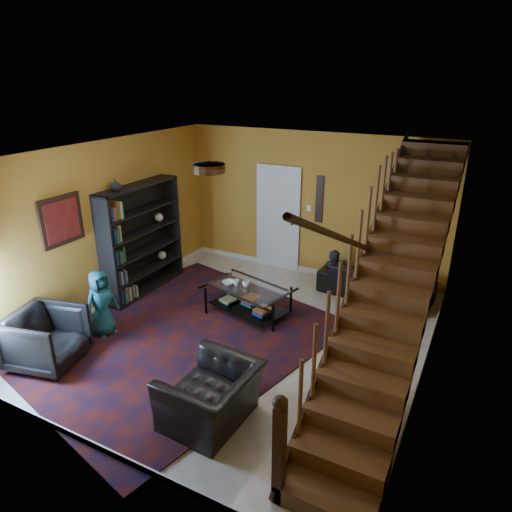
{
  "coord_description": "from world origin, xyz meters",
  "views": [
    {
      "loc": [
        2.97,
        -5.3,
        3.78
      ],
      "look_at": [
        0.01,
        0.4,
        1.2
      ],
      "focal_mm": 32.0,
      "sensor_mm": 36.0,
      "label": 1
    }
  ],
  "objects": [
    {
      "name": "floor",
      "position": [
        0.0,
        0.0,
        0.0
      ],
      "size": [
        5.5,
        5.5,
        0.0
      ],
      "primitive_type": "plane",
      "color": "beige",
      "rests_on": "ground"
    },
    {
      "name": "room",
      "position": [
        -1.33,
        1.33,
        0.05
      ],
      "size": [
        5.5,
        5.5,
        5.5
      ],
      "color": "gold",
      "rests_on": "ground"
    },
    {
      "name": "staircase",
      "position": [
        2.12,
        -0.0,
        1.4
      ],
      "size": [
        0.95,
        5.02,
        3.18
      ],
      "color": "brown",
      "rests_on": "floor"
    },
    {
      "name": "bookshelf",
      "position": [
        -2.4,
        0.6,
        0.96
      ],
      "size": [
        0.35,
        1.8,
        2.0
      ],
      "color": "black",
      "rests_on": "floor"
    },
    {
      "name": "door",
      "position": [
        -0.7,
        2.73,
        1.02
      ],
      "size": [
        0.82,
        0.05,
        2.05
      ],
      "primitive_type": "cube",
      "color": "silver",
      "rests_on": "floor"
    },
    {
      "name": "framed_picture",
      "position": [
        -2.57,
        -0.9,
        1.75
      ],
      "size": [
        0.04,
        0.74,
        0.74
      ],
      "primitive_type": "cube",
      "color": "maroon",
      "rests_on": "room"
    },
    {
      "name": "wall_hanging",
      "position": [
        0.15,
        2.73,
        1.55
      ],
      "size": [
        0.14,
        0.03,
        0.9
      ],
      "primitive_type": "cube",
      "color": "black",
      "rests_on": "room"
    },
    {
      "name": "ceiling_fixture",
      "position": [
        0.0,
        -0.8,
        2.74
      ],
      "size": [
        0.4,
        0.4,
        0.1
      ],
      "primitive_type": "cylinder",
      "color": "#3F2814",
      "rests_on": "room"
    },
    {
      "name": "rug",
      "position": [
        -0.94,
        -0.5,
        0.01
      ],
      "size": [
        4.75,
        5.15,
        0.02
      ],
      "primitive_type": "cube",
      "rotation": [
        0.0,
        0.0,
        -0.24
      ],
      "color": "#46130C",
      "rests_on": "floor"
    },
    {
      "name": "sofa",
      "position": [
        1.45,
        2.3,
        0.29
      ],
      "size": [
        2.04,
        0.94,
        0.58
      ],
      "primitive_type": "imported",
      "rotation": [
        0.0,
        0.0,
        3.06
      ],
      "color": "black",
      "rests_on": "floor"
    },
    {
      "name": "armchair_left",
      "position": [
        -2.05,
        -1.86,
        0.4
      ],
      "size": [
        1.07,
        1.05,
        0.81
      ],
      "primitive_type": "imported",
      "rotation": [
        0.0,
        0.0,
        1.81
      ],
      "color": "black",
      "rests_on": "floor"
    },
    {
      "name": "armchair_right",
      "position": [
        0.56,
        -1.77,
        0.34
      ],
      "size": [
        0.97,
        1.09,
        0.69
      ],
      "primitive_type": "imported",
      "rotation": [
        0.0,
        0.0,
        -1.61
      ],
      "color": "black",
      "rests_on": "floor"
    },
    {
      "name": "person_adult_a",
      "position": [
        0.64,
        2.35,
        0.14
      ],
      "size": [
        0.45,
        0.31,
        1.19
      ],
      "primitive_type": "imported",
      "rotation": [
        0.0,
        0.0,
        3.09
      ],
      "color": "black",
      "rests_on": "sofa"
    },
    {
      "name": "person_adult_b",
      "position": [
        1.5,
        2.35,
        0.2
      ],
      "size": [
        0.67,
        0.54,
        1.3
      ],
      "primitive_type": "imported",
      "rotation": [
        0.0,
        0.0,
        3.06
      ],
      "color": "black",
      "rests_on": "sofa"
    },
    {
      "name": "person_child",
      "position": [
        -1.95,
        -0.93,
        0.53
      ],
      "size": [
        0.44,
        0.58,
        1.07
      ],
      "primitive_type": "imported",
      "rotation": [
        0.0,
        0.0,
        1.36
      ],
      "color": "#1B5967",
      "rests_on": "armchair_left"
    },
    {
      "name": "coffee_table",
      "position": [
        -0.27,
        0.66,
        0.29
      ],
      "size": [
        1.45,
        1.07,
        0.5
      ],
      "rotation": [
        0.0,
        0.0,
        -0.26
      ],
      "color": "black",
      "rests_on": "floor"
    },
    {
      "name": "cup_a",
      "position": [
        -0.32,
        0.67,
        0.55
      ],
      "size": [
        0.15,
        0.15,
        0.1
      ],
      "primitive_type": "imported",
      "rotation": [
        0.0,
        0.0,
        -0.24
      ],
      "color": "#999999",
      "rests_on": "coffee_table"
    },
    {
      "name": "cup_b",
      "position": [
        -0.49,
        0.63,
        0.54
      ],
      "size": [
        0.12,
        0.12,
        0.1
      ],
      "primitive_type": "imported",
      "rotation": [
        0.0,
        0.0,
        0.24
      ],
      "color": "#999999",
      "rests_on": "coffee_table"
    },
    {
      "name": "bowl",
      "position": [
        -0.62,
        0.62,
        0.52
      ],
      "size": [
        0.25,
        0.25,
        0.05
      ],
      "primitive_type": "imported",
      "rotation": [
        0.0,
        0.0,
        -0.24
      ],
      "color": "#999999",
      "rests_on": "coffee_table"
    },
    {
      "name": "vase",
      "position": [
        -2.41,
        0.1,
        2.1
      ],
      "size": [
        0.18,
        0.18,
        0.19
      ],
      "primitive_type": "imported",
      "color": "#999999",
      "rests_on": "bookshelf"
    },
    {
      "name": "popcorn_bucket",
      "position": [
        -2.1,
        -2.13,
        0.11
      ],
      "size": [
        0.16,
        0.16,
        0.17
      ],
      "primitive_type": "cylinder",
      "rotation": [
        0.0,
        0.0,
        -0.08
      ],
      "color": "red",
      "rests_on": "rug"
    }
  ]
}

